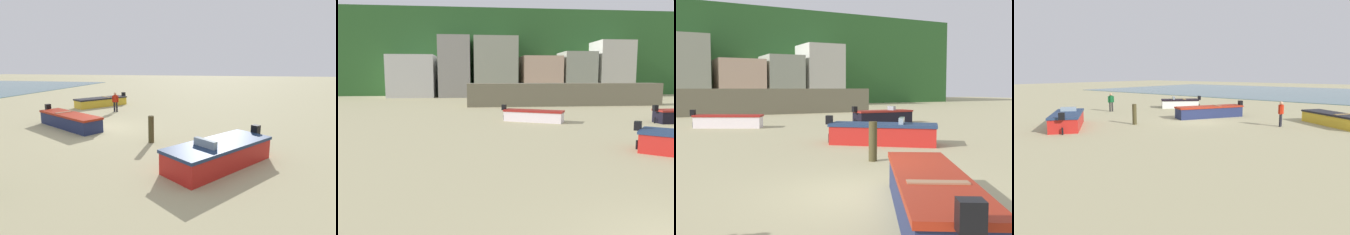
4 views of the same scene
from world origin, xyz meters
TOP-DOWN VIEW (x-y plane):
  - ground_plane at (0.00, 0.00)m, footprint 160.00×160.00m
  - boat_red_1 at (4.83, 7.19)m, footprint 4.75×4.26m
  - boat_yellow_2 at (-8.33, -3.91)m, footprint 4.83×4.00m
  - boat_navy_3 at (0.17, -2.02)m, footprint 3.75×5.27m
  - mooring_post_near_water at (2.32, 3.81)m, footprint 0.28×0.28m
  - beach_walker_distant at (-5.64, -1.38)m, footprint 0.39×0.54m

SIDE VIEW (x-z plane):
  - ground_plane at x=0.00m, z-range 0.00..0.00m
  - boat_yellow_2 at x=-8.33m, z-range -0.15..0.98m
  - boat_navy_3 at x=0.17m, z-range -0.15..1.05m
  - boat_red_1 at x=4.83m, z-range -0.15..1.10m
  - mooring_post_near_water at x=2.32m, z-range 0.00..1.36m
  - beach_walker_distant at x=-5.64m, z-range 0.14..1.76m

